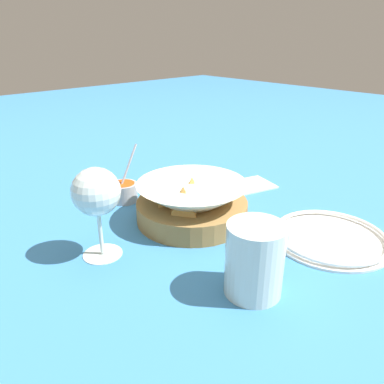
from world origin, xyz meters
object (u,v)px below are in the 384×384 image
beer_mug (255,262)px  side_plate (330,237)px  wine_glass (96,194)px  food_basket (192,203)px  sauce_cup (124,191)px

beer_mug → side_plate: beer_mug is taller
wine_glass → beer_mug: (0.11, -0.25, -0.06)m
wine_glass → side_plate: wine_glass is taller
food_basket → beer_mug: bearing=-111.4°
sauce_cup → wine_glass: wine_glass is taller
sauce_cup → beer_mug: bearing=-96.0°
beer_mug → side_plate: 0.23m
sauce_cup → beer_mug: sauce_cup is taller
food_basket → wine_glass: wine_glass is taller
wine_glass → beer_mug: wine_glass is taller
food_basket → sauce_cup: 0.18m
wine_glass → side_plate: (0.34, -0.25, -0.11)m
wine_glass → side_plate: size_ratio=0.75×
wine_glass → beer_mug: size_ratio=1.25×
food_basket → side_plate: (0.13, -0.24, -0.03)m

